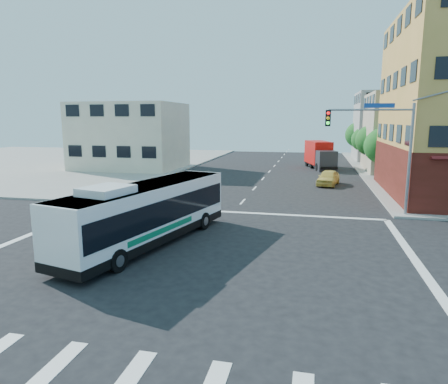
# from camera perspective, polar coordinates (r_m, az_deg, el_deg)

# --- Properties ---
(ground) EXTENTS (120.00, 120.00, 0.00)m
(ground) POSITION_cam_1_polar(r_m,az_deg,el_deg) (17.47, -4.91, -9.85)
(ground) COLOR black
(ground) RESTS_ON ground
(sidewalk_nw) EXTENTS (50.00, 50.00, 0.15)m
(sidewalk_nw) POSITION_cam_1_polar(r_m,az_deg,el_deg) (64.81, -25.58, 4.04)
(sidewalk_nw) COLOR gray
(sidewalk_nw) RESTS_ON ground
(building_east_near) EXTENTS (12.06, 10.06, 9.00)m
(building_east_near) POSITION_cam_1_polar(r_m,az_deg,el_deg) (51.04, 26.49, 7.55)
(building_east_near) COLOR tan
(building_east_near) RESTS_ON ground
(building_east_far) EXTENTS (12.06, 10.06, 10.00)m
(building_east_far) POSITION_cam_1_polar(r_m,az_deg,el_deg) (64.72, 23.62, 8.56)
(building_east_far) COLOR #9B9B96
(building_east_far) RESTS_ON ground
(building_west) EXTENTS (12.06, 10.06, 8.00)m
(building_west) POSITION_cam_1_polar(r_m,az_deg,el_deg) (50.69, -13.21, 7.77)
(building_west) COLOR beige
(building_west) RESTS_ON ground
(signal_mast_ne) EXTENTS (7.91, 1.13, 8.07)m
(signal_mast_ne) POSITION_cam_1_polar(r_m,az_deg,el_deg) (26.57, 21.65, 7.37)
(signal_mast_ne) COLOR gray
(signal_mast_ne) RESTS_ON ground
(street_tree_a) EXTENTS (3.60, 3.60, 5.53)m
(street_tree_a) POSITION_cam_1_polar(r_m,az_deg,el_deg) (44.15, 21.78, 6.43)
(street_tree_a) COLOR #341D13
(street_tree_a) RESTS_ON ground
(street_tree_b) EXTENTS (3.80, 3.80, 5.79)m
(street_tree_b) POSITION_cam_1_polar(r_m,az_deg,el_deg) (52.05, 20.45, 7.17)
(street_tree_b) COLOR #341D13
(street_tree_b) RESTS_ON ground
(street_tree_c) EXTENTS (3.40, 3.40, 5.29)m
(street_tree_c) POSITION_cam_1_polar(r_m,az_deg,el_deg) (59.99, 19.43, 7.28)
(street_tree_c) COLOR #341D13
(street_tree_c) RESTS_ON ground
(street_tree_d) EXTENTS (4.00, 4.00, 6.03)m
(street_tree_d) POSITION_cam_1_polar(r_m,az_deg,el_deg) (67.92, 18.69, 7.97)
(street_tree_d) COLOR #341D13
(street_tree_d) RESTS_ON ground
(transit_bus) EXTENTS (4.88, 11.31, 3.28)m
(transit_bus) POSITION_cam_1_polar(r_m,az_deg,el_deg) (19.62, -10.81, -2.86)
(transit_bus) COLOR black
(transit_bus) RESTS_ON ground
(box_truck) EXTENTS (4.01, 7.73, 3.34)m
(box_truck) POSITION_cam_1_polar(r_m,az_deg,el_deg) (51.09, 13.56, 5.09)
(box_truck) COLOR #292A2F
(box_truck) RESTS_ON ground
(parked_car) EXTENTS (2.48, 4.39, 1.41)m
(parked_car) POSITION_cam_1_polar(r_m,az_deg,el_deg) (38.30, 14.68, 2.00)
(parked_car) COLOR #E2CA58
(parked_car) RESTS_ON ground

